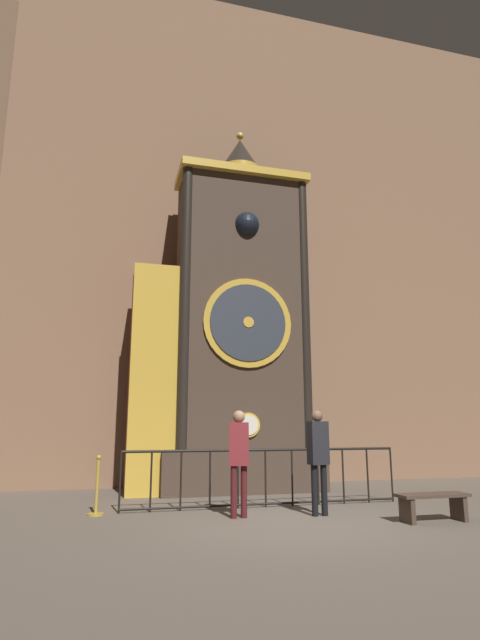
# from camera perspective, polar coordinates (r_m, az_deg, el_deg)

# --- Properties ---
(ground_plane) EXTENTS (28.00, 28.00, 0.00)m
(ground_plane) POSITION_cam_1_polar(r_m,az_deg,el_deg) (8.71, 6.95, -22.03)
(ground_plane) COLOR brown
(cathedral_back_wall) EXTENTS (24.00, 0.32, 14.92)m
(cathedral_back_wall) POSITION_cam_1_polar(r_m,az_deg,el_deg) (15.01, -2.04, 11.28)
(cathedral_back_wall) COLOR #846047
(cathedral_back_wall) RESTS_ON ground_plane
(clock_tower) EXTENTS (4.69, 1.77, 9.48)m
(clock_tower) POSITION_cam_1_polar(r_m,az_deg,el_deg) (12.59, -1.35, -0.93)
(clock_tower) COLOR #423328
(clock_tower) RESTS_ON ground_plane
(railing_fence) EXTENTS (5.53, 0.05, 1.09)m
(railing_fence) POSITION_cam_1_polar(r_m,az_deg,el_deg) (10.13, 2.93, -17.22)
(railing_fence) COLOR black
(railing_fence) RESTS_ON ground_plane
(visitor_near) EXTENTS (0.38, 0.29, 1.79)m
(visitor_near) POSITION_cam_1_polar(r_m,az_deg,el_deg) (8.94, -0.13, -14.85)
(visitor_near) COLOR #461518
(visitor_near) RESTS_ON ground_plane
(visitor_far) EXTENTS (0.36, 0.26, 1.80)m
(visitor_far) POSITION_cam_1_polar(r_m,az_deg,el_deg) (9.25, 8.92, -14.64)
(visitor_far) COLOR black
(visitor_far) RESTS_ON ground_plane
(stanchion_post) EXTENTS (0.28, 0.28, 1.02)m
(stanchion_post) POSITION_cam_1_polar(r_m,az_deg,el_deg) (9.60, -16.07, -18.71)
(stanchion_post) COLOR #B28E33
(stanchion_post) RESTS_ON ground_plane
(visitor_bench) EXTENTS (1.21, 0.40, 0.44)m
(visitor_bench) POSITION_cam_1_polar(r_m,az_deg,el_deg) (9.24, 21.16, -18.82)
(visitor_bench) COLOR #423328
(visitor_bench) RESTS_ON ground_plane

